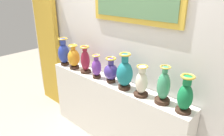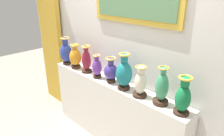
{
  "view_description": "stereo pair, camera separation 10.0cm",
  "coord_description": "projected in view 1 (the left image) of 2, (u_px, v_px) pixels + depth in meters",
  "views": [
    {
      "loc": [
        1.6,
        -1.73,
        2.04
      ],
      "look_at": [
        0.0,
        0.0,
        1.11
      ],
      "focal_mm": 32.97,
      "sensor_mm": 36.0,
      "label": 1
    },
    {
      "loc": [
        1.67,
        -1.66,
        2.04
      ],
      "look_at": [
        0.0,
        0.0,
        1.11
      ],
      "focal_mm": 32.97,
      "sensor_mm": 36.0,
      "label": 2
    }
  ],
  "objects": [
    {
      "name": "vase_ivory",
      "position": [
        141.0,
        83.0,
        2.22
      ],
      "size": [
        0.16,
        0.16,
        0.35
      ],
      "color": "#382319",
      "rests_on": "display_shelf"
    },
    {
      "name": "vase_teal",
      "position": [
        125.0,
        74.0,
        2.36
      ],
      "size": [
        0.19,
        0.19,
        0.43
      ],
      "color": "#382319",
      "rests_on": "display_shelf"
    },
    {
      "name": "curtain_gold",
      "position": [
        49.0,
        48.0,
        3.62
      ],
      "size": [
        0.58,
        0.08,
        2.07
      ],
      "primitive_type": "cube",
      "color": "gold",
      "rests_on": "ground_plane"
    },
    {
      "name": "back_wall",
      "position": [
        123.0,
        41.0,
        2.55
      ],
      "size": [
        4.25,
        0.14,
        2.79
      ],
      "color": "silver",
      "rests_on": "ground_plane"
    },
    {
      "name": "vase_amber",
      "position": [
        74.0,
        58.0,
        2.96
      ],
      "size": [
        0.17,
        0.17,
        0.36
      ],
      "color": "#382319",
      "rests_on": "display_shelf"
    },
    {
      "name": "display_shelf",
      "position": [
        112.0,
        113.0,
        2.77
      ],
      "size": [
        2.13,
        0.28,
        0.92
      ],
      "primitive_type": "cube",
      "color": "silver",
      "rests_on": "ground_plane"
    },
    {
      "name": "vase_burgundy",
      "position": [
        85.0,
        61.0,
        2.82
      ],
      "size": [
        0.15,
        0.15,
        0.38
      ],
      "color": "#382319",
      "rests_on": "display_shelf"
    },
    {
      "name": "vase_jade",
      "position": [
        163.0,
        88.0,
        2.07
      ],
      "size": [
        0.16,
        0.16,
        0.4
      ],
      "color": "#382319",
      "rests_on": "display_shelf"
    },
    {
      "name": "vase_indigo",
      "position": [
        111.0,
        71.0,
        2.54
      ],
      "size": [
        0.18,
        0.18,
        0.32
      ],
      "color": "#382319",
      "rests_on": "display_shelf"
    },
    {
      "name": "vase_cobalt",
      "position": [
        64.0,
        53.0,
        3.1
      ],
      "size": [
        0.18,
        0.18,
        0.42
      ],
      "color": "#382319",
      "rests_on": "display_shelf"
    },
    {
      "name": "vase_violet",
      "position": [
        96.0,
        68.0,
        2.66
      ],
      "size": [
        0.13,
        0.13,
        0.31
      ],
      "color": "#382319",
      "rests_on": "display_shelf"
    },
    {
      "name": "vase_emerald",
      "position": [
        185.0,
        96.0,
        1.92
      ],
      "size": [
        0.15,
        0.15,
        0.38
      ],
      "color": "#382319",
      "rests_on": "display_shelf"
    }
  ]
}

